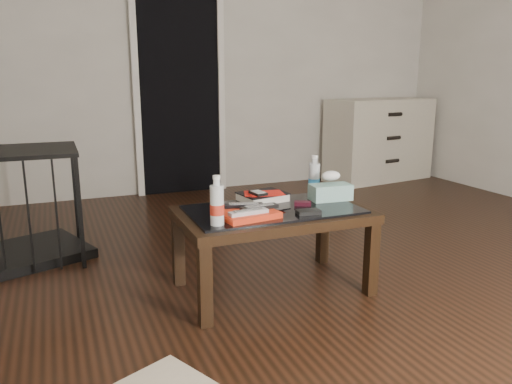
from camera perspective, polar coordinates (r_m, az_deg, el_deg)
ground at (r=3.10m, az=10.48°, el=-8.90°), size 5.00×5.00×0.00m
doorway at (r=5.01m, az=-8.75°, el=11.57°), size 0.90×0.08×2.07m
coffee_table at (r=2.68m, az=1.93°, el=-3.21°), size 1.00×0.60×0.46m
dresser at (r=5.77m, az=13.85°, el=5.82°), size 1.26×0.67×0.90m
pet_crate at (r=3.48m, az=-26.65°, el=-3.60°), size 1.05×0.88×0.71m
magazines at (r=2.49m, az=-0.93°, el=-2.56°), size 0.31×0.25×0.03m
remote_silver at (r=2.44m, az=-0.87°, el=-2.29°), size 0.20×0.07×0.02m
remote_black_front at (r=2.53m, az=0.38°, el=-1.72°), size 0.20×0.07×0.02m
remote_black_back at (r=2.56m, az=-1.43°, el=-1.51°), size 0.21×0.10×0.02m
textbook at (r=2.81m, az=0.75°, el=-0.54°), size 0.28×0.24×0.05m
dvd_mailers at (r=2.79m, az=0.62°, el=-0.13°), size 0.22×0.19×0.01m
ipod at (r=2.74m, az=0.25°, el=-0.11°), size 0.08×0.11×0.02m
flip_phone at (r=2.73m, az=5.37°, el=-1.31°), size 0.10×0.08×0.02m
wallet at (r=2.57m, az=6.01°, el=-2.27°), size 0.13×0.08×0.02m
water_bottle_left at (r=2.35m, az=-4.49°, el=-0.96°), size 0.08×0.08×0.24m
water_bottle_right at (r=2.95m, az=6.67°, el=1.91°), size 0.08×0.08×0.24m
tissue_box at (r=2.86m, az=8.50°, el=-0.01°), size 0.24×0.14×0.09m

